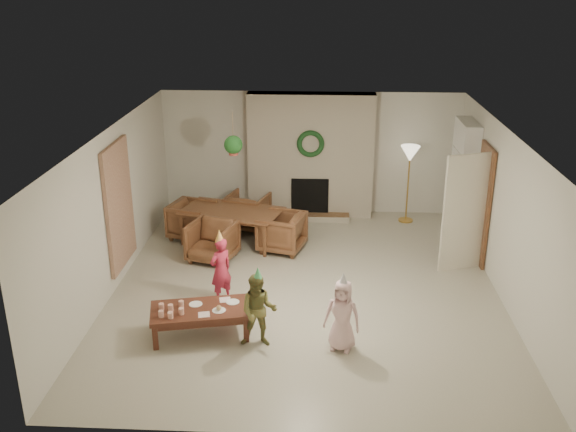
# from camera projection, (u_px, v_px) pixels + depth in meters

# --- Properties ---
(floor) EXTENTS (7.00, 7.00, 0.00)m
(floor) POSITION_uv_depth(u_px,v_px,m) (305.00, 287.00, 10.18)
(floor) COLOR #B7B29E
(floor) RESTS_ON ground
(ceiling) EXTENTS (7.00, 7.00, 0.00)m
(ceiling) POSITION_uv_depth(u_px,v_px,m) (307.00, 133.00, 9.29)
(ceiling) COLOR white
(ceiling) RESTS_ON wall_back
(wall_back) EXTENTS (7.00, 0.00, 7.00)m
(wall_back) POSITION_uv_depth(u_px,v_px,m) (311.00, 153.00, 13.00)
(wall_back) COLOR silver
(wall_back) RESTS_ON floor
(wall_front) EXTENTS (7.00, 0.00, 7.00)m
(wall_front) POSITION_uv_depth(u_px,v_px,m) (297.00, 335.00, 6.47)
(wall_front) COLOR silver
(wall_front) RESTS_ON floor
(wall_left) EXTENTS (0.00, 7.00, 7.00)m
(wall_left) POSITION_uv_depth(u_px,v_px,m) (113.00, 210.00, 9.88)
(wall_left) COLOR silver
(wall_left) RESTS_ON floor
(wall_right) EXTENTS (0.00, 7.00, 7.00)m
(wall_right) POSITION_uv_depth(u_px,v_px,m) (506.00, 217.00, 9.59)
(wall_right) COLOR silver
(wall_right) RESTS_ON floor
(fireplace_mass) EXTENTS (2.50, 0.40, 2.50)m
(fireplace_mass) POSITION_uv_depth(u_px,v_px,m) (311.00, 156.00, 12.81)
(fireplace_mass) COLOR maroon
(fireplace_mass) RESTS_ON floor
(fireplace_hearth) EXTENTS (1.60, 0.30, 0.12)m
(fireplace_hearth) POSITION_uv_depth(u_px,v_px,m) (309.00, 217.00, 12.91)
(fireplace_hearth) COLOR brown
(fireplace_hearth) RESTS_ON floor
(fireplace_firebox) EXTENTS (0.75, 0.12, 0.75)m
(fireplace_firebox) POSITION_uv_depth(u_px,v_px,m) (310.00, 196.00, 12.93)
(fireplace_firebox) COLOR black
(fireplace_firebox) RESTS_ON floor
(fireplace_wreath) EXTENTS (0.54, 0.10, 0.54)m
(fireplace_wreath) POSITION_uv_depth(u_px,v_px,m) (311.00, 144.00, 12.49)
(fireplace_wreath) COLOR #173E1E
(fireplace_wreath) RESTS_ON fireplace_mass
(floor_lamp_base) EXTENTS (0.29, 0.29, 0.03)m
(floor_lamp_base) POSITION_uv_depth(u_px,v_px,m) (406.00, 220.00, 12.88)
(floor_lamp_base) COLOR gold
(floor_lamp_base) RESTS_ON floor
(floor_lamp_post) EXTENTS (0.03, 0.03, 1.40)m
(floor_lamp_post) POSITION_uv_depth(u_px,v_px,m) (408.00, 187.00, 12.62)
(floor_lamp_post) COLOR gold
(floor_lamp_post) RESTS_ON floor
(floor_lamp_shade) EXTENTS (0.37, 0.37, 0.31)m
(floor_lamp_shade) POSITION_uv_depth(u_px,v_px,m) (410.00, 154.00, 12.38)
(floor_lamp_shade) COLOR beige
(floor_lamp_shade) RESTS_ON floor_lamp_post
(bookshelf_carcass) EXTENTS (0.30, 1.00, 2.20)m
(bookshelf_carcass) POSITION_uv_depth(u_px,v_px,m) (463.00, 180.00, 11.79)
(bookshelf_carcass) COLOR white
(bookshelf_carcass) RESTS_ON floor
(bookshelf_shelf_a) EXTENTS (0.30, 0.92, 0.03)m
(bookshelf_shelf_a) POSITION_uv_depth(u_px,v_px,m) (459.00, 213.00, 12.03)
(bookshelf_shelf_a) COLOR white
(bookshelf_shelf_a) RESTS_ON bookshelf_carcass
(bookshelf_shelf_b) EXTENTS (0.30, 0.92, 0.03)m
(bookshelf_shelf_b) POSITION_uv_depth(u_px,v_px,m) (461.00, 193.00, 11.88)
(bookshelf_shelf_b) COLOR white
(bookshelf_shelf_b) RESTS_ON bookshelf_carcass
(bookshelf_shelf_c) EXTENTS (0.30, 0.92, 0.03)m
(bookshelf_shelf_c) POSITION_uv_depth(u_px,v_px,m) (463.00, 172.00, 11.74)
(bookshelf_shelf_c) COLOR white
(bookshelf_shelf_c) RESTS_ON bookshelf_carcass
(bookshelf_shelf_d) EXTENTS (0.30, 0.92, 0.03)m
(bookshelf_shelf_d) POSITION_uv_depth(u_px,v_px,m) (465.00, 151.00, 11.60)
(bookshelf_shelf_d) COLOR white
(bookshelf_shelf_d) RESTS_ON bookshelf_carcass
(books_row_lower) EXTENTS (0.20, 0.40, 0.24)m
(books_row_lower) POSITION_uv_depth(u_px,v_px,m) (460.00, 209.00, 11.84)
(books_row_lower) COLOR #99411C
(books_row_lower) RESTS_ON bookshelf_shelf_a
(books_row_mid) EXTENTS (0.20, 0.44, 0.24)m
(books_row_mid) POSITION_uv_depth(u_px,v_px,m) (460.00, 185.00, 11.88)
(books_row_mid) COLOR #25548A
(books_row_mid) RESTS_ON bookshelf_shelf_b
(books_row_upper) EXTENTS (0.20, 0.36, 0.22)m
(books_row_upper) POSITION_uv_depth(u_px,v_px,m) (463.00, 167.00, 11.60)
(books_row_upper) COLOR #A18922
(books_row_upper) RESTS_ON bookshelf_shelf_c
(door_frame) EXTENTS (0.05, 0.86, 2.04)m
(door_frame) POSITION_uv_depth(u_px,v_px,m) (483.00, 204.00, 10.79)
(door_frame) COLOR brown
(door_frame) RESTS_ON floor
(door_leaf) EXTENTS (0.77, 0.32, 2.00)m
(door_leaf) POSITION_uv_depth(u_px,v_px,m) (465.00, 213.00, 10.46)
(door_leaf) COLOR beige
(door_leaf) RESTS_ON floor
(curtain_panel) EXTENTS (0.06, 1.20, 2.00)m
(curtain_panel) POSITION_uv_depth(u_px,v_px,m) (119.00, 205.00, 10.07)
(curtain_panel) COLOR tan
(curtain_panel) RESTS_ON wall_left
(dining_table) EXTENTS (2.00, 1.46, 0.63)m
(dining_table) POSITION_uv_depth(u_px,v_px,m) (231.00, 227.00, 11.73)
(dining_table) COLOR brown
(dining_table) RESTS_ON floor
(dining_chair_near) EXTENTS (0.93, 0.94, 0.70)m
(dining_chair_near) POSITION_uv_depth(u_px,v_px,m) (212.00, 241.00, 11.02)
(dining_chair_near) COLOR brown
(dining_chair_near) RESTS_ON floor
(dining_chair_far) EXTENTS (0.93, 0.94, 0.70)m
(dining_chair_far) POSITION_uv_depth(u_px,v_px,m) (247.00, 211.00, 12.41)
(dining_chair_far) COLOR brown
(dining_chair_far) RESTS_ON floor
(dining_chair_left) EXTENTS (0.94, 0.93, 0.70)m
(dining_chair_left) POSITION_uv_depth(u_px,v_px,m) (192.00, 220.00, 11.96)
(dining_chair_left) COLOR brown
(dining_chair_left) RESTS_ON floor
(dining_chair_right) EXTENTS (0.94, 0.93, 0.70)m
(dining_chair_right) POSITION_uv_depth(u_px,v_px,m) (282.00, 232.00, 11.41)
(dining_chair_right) COLOR brown
(dining_chair_right) RESTS_ON floor
(hanging_plant_cord) EXTENTS (0.01, 0.01, 0.70)m
(hanging_plant_cord) POSITION_uv_depth(u_px,v_px,m) (233.00, 132.00, 10.88)
(hanging_plant_cord) COLOR tan
(hanging_plant_cord) RESTS_ON ceiling
(hanging_plant_pot) EXTENTS (0.16, 0.16, 0.12)m
(hanging_plant_pot) POSITION_uv_depth(u_px,v_px,m) (233.00, 152.00, 11.00)
(hanging_plant_pot) COLOR #9B3D32
(hanging_plant_pot) RESTS_ON hanging_plant_cord
(hanging_plant_foliage) EXTENTS (0.32, 0.32, 0.32)m
(hanging_plant_foliage) POSITION_uv_depth(u_px,v_px,m) (233.00, 145.00, 10.96)
(hanging_plant_foliage) COLOR #1B531F
(hanging_plant_foliage) RESTS_ON hanging_plant_pot
(coffee_table_top) EXTENTS (1.44, 0.93, 0.06)m
(coffee_table_top) POSITION_uv_depth(u_px,v_px,m) (200.00, 310.00, 8.70)
(coffee_table_top) COLOR #572B1D
(coffee_table_top) RESTS_ON floor
(coffee_table_apron) EXTENTS (1.32, 0.81, 0.08)m
(coffee_table_apron) POSITION_uv_depth(u_px,v_px,m) (200.00, 315.00, 8.73)
(coffee_table_apron) COLOR #572B1D
(coffee_table_apron) RESTS_ON floor
(coffee_leg_fl) EXTENTS (0.09, 0.09, 0.35)m
(coffee_leg_fl) POSITION_uv_depth(u_px,v_px,m) (155.00, 338.00, 8.44)
(coffee_leg_fl) COLOR #572B1D
(coffee_leg_fl) RESTS_ON floor
(coffee_leg_fr) EXTENTS (0.09, 0.09, 0.35)m
(coffee_leg_fr) POSITION_uv_depth(u_px,v_px,m) (246.00, 330.00, 8.62)
(coffee_leg_fr) COLOR #572B1D
(coffee_leg_fr) RESTS_ON floor
(coffee_leg_bl) EXTENTS (0.09, 0.09, 0.35)m
(coffee_leg_bl) POSITION_uv_depth(u_px,v_px,m) (157.00, 317.00, 8.94)
(coffee_leg_bl) COLOR #572B1D
(coffee_leg_bl) RESTS_ON floor
(coffee_leg_br) EXTENTS (0.09, 0.09, 0.35)m
(coffee_leg_br) POSITION_uv_depth(u_px,v_px,m) (242.00, 310.00, 9.12)
(coffee_leg_br) COLOR #572B1D
(coffee_leg_br) RESTS_ON floor
(cup_a) EXTENTS (0.09, 0.09, 0.09)m
(cup_a) POSITION_uv_depth(u_px,v_px,m) (161.00, 314.00, 8.46)
(cup_a) COLOR white
(cup_a) RESTS_ON coffee_table_top
(cup_b) EXTENTS (0.09, 0.09, 0.09)m
(cup_b) POSITION_uv_depth(u_px,v_px,m) (161.00, 307.00, 8.65)
(cup_b) COLOR white
(cup_b) RESTS_ON coffee_table_top
(cup_c) EXTENTS (0.09, 0.09, 0.09)m
(cup_c) POSITION_uv_depth(u_px,v_px,m) (170.00, 315.00, 8.43)
(cup_c) COLOR white
(cup_c) RESTS_ON coffee_table_top
(cup_d) EXTENTS (0.09, 0.09, 0.09)m
(cup_d) POSITION_uv_depth(u_px,v_px,m) (171.00, 308.00, 8.62)
(cup_d) COLOR white
(cup_d) RESTS_ON coffee_table_top
(cup_e) EXTENTS (0.09, 0.09, 0.09)m
(cup_e) POSITION_uv_depth(u_px,v_px,m) (181.00, 311.00, 8.53)
(cup_e) COLOR white
(cup_e) RESTS_ON coffee_table_top
(cup_f) EXTENTS (0.09, 0.09, 0.09)m
(cup_f) POSITION_uv_depth(u_px,v_px,m) (181.00, 304.00, 8.72)
(cup_f) COLOR white
(cup_f) RESTS_ON coffee_table_top
(plate_a) EXTENTS (0.22, 0.22, 0.01)m
(plate_a) POSITION_uv_depth(u_px,v_px,m) (196.00, 304.00, 8.80)
(plate_a) COLOR white
(plate_a) RESTS_ON coffee_table_top
(plate_b) EXTENTS (0.22, 0.22, 0.01)m
(plate_b) POSITION_uv_depth(u_px,v_px,m) (219.00, 310.00, 8.64)
(plate_b) COLOR white
(plate_b) RESTS_ON coffee_table_top
(plate_c) EXTENTS (0.22, 0.22, 0.01)m
(plate_c) POSITION_uv_depth(u_px,v_px,m) (233.00, 302.00, 8.86)
(plate_c) COLOR white
(plate_c) RESTS_ON coffee_table_top
(food_scoop) EXTENTS (0.09, 0.09, 0.07)m
(food_scoop) POSITION_uv_depth(u_px,v_px,m) (219.00, 308.00, 8.62)
(food_scoop) COLOR tan
(food_scoop) RESTS_ON plate_b
(napkin_left) EXTENTS (0.18, 0.18, 0.01)m
(napkin_left) POSITION_uv_depth(u_px,v_px,m) (204.00, 315.00, 8.53)
(napkin_left) COLOR #E6A9B1
(napkin_left) RESTS_ON coffee_table_top
(napkin_right) EXTENTS (0.18, 0.18, 0.01)m
(napkin_right) POSITION_uv_depth(u_px,v_px,m) (225.00, 300.00, 8.92)
(napkin_right) COLOR #E6A9B1
(napkin_right) RESTS_ON coffee_table_top
(child_red) EXTENTS (0.44, 0.44, 1.03)m
(child_red) POSITION_uv_depth(u_px,v_px,m) (221.00, 270.00, 9.57)
(child_red) COLOR #C02944
(child_red) RESTS_ON floor
(party_hat_red) EXTENTS (0.19, 0.19, 0.19)m
(party_hat_red) POSITION_uv_depth(u_px,v_px,m) (219.00, 236.00, 9.38)
(party_hat_red) COLOR #E2E24B
(party_hat_red) RESTS_ON child_red
(child_plaid) EXTENTS (0.50, 0.39, 1.03)m
(child_plaid) POSITION_uv_depth(u_px,v_px,m) (259.00, 311.00, 8.42)
(child_plaid) COLOR #985F29
(child_plaid) RESTS_ON floor
(party_hat_plaid) EXTENTS (0.16, 0.16, 0.17)m
(party_hat_plaid) POSITION_uv_depth(u_px,v_px,m) (258.00, 273.00, 8.22)
(party_hat_plaid) COLOR #4CB168
(party_hat_plaid) RESTS_ON child_plaid
(child_pink) EXTENTS (0.55, 0.43, 0.99)m
(child_pink) POSITION_uv_depth(u_px,v_px,m) (342.00, 315.00, 8.34)
(child_pink) COLOR beige
(child_pink) RESTS_ON floor
(party_hat_pink) EXTENTS (0.17, 0.17, 0.18)m
(party_hat_pink) POSITION_uv_depth(u_px,v_px,m) (343.00, 279.00, 8.15)
(party_hat_pink) COLOR silver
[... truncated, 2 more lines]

